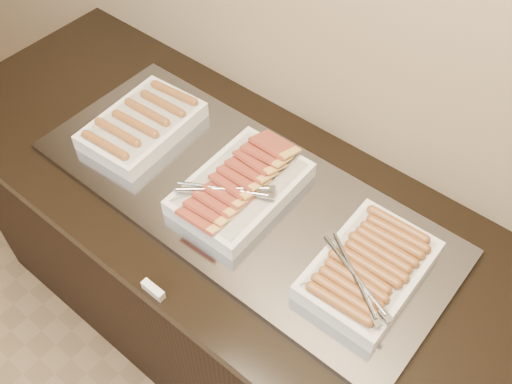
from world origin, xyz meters
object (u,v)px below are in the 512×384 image
(counter, at_px, (242,281))
(warming_tray, at_px, (240,196))
(dish_left, at_px, (142,125))
(dish_center, at_px, (240,187))
(dish_right, at_px, (368,269))

(counter, bearing_deg, warming_tray, 0.00)
(dish_left, distance_m, dish_center, 0.39)
(warming_tray, bearing_deg, counter, 180.00)
(dish_center, relative_size, dish_right, 1.12)
(warming_tray, xyz_separation_m, dish_right, (0.41, -0.00, 0.05))
(warming_tray, xyz_separation_m, dish_left, (-0.38, -0.00, 0.04))
(dish_center, bearing_deg, counter, 158.07)
(dish_center, xyz_separation_m, dish_right, (0.41, -0.00, 0.00))
(dish_center, distance_m, dish_right, 0.41)
(warming_tray, xyz_separation_m, dish_center, (0.00, -0.00, 0.04))
(counter, relative_size, dish_right, 6.02)
(counter, bearing_deg, dish_right, -0.56)
(counter, bearing_deg, dish_left, -180.00)
(warming_tray, height_order, dish_left, dish_left)
(warming_tray, relative_size, dish_left, 3.36)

